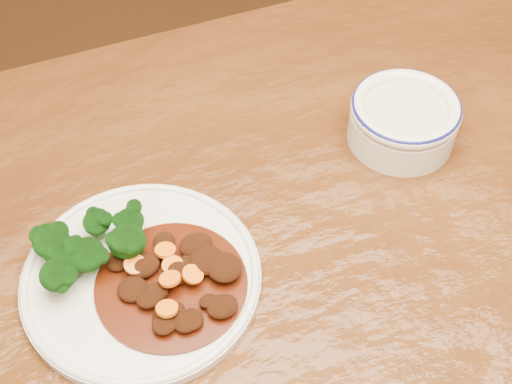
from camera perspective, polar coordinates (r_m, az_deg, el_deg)
name	(u,v)px	position (r m, az deg, el deg)	size (l,w,h in m)	color
dining_table	(342,289)	(0.87, 6.86, -7.74)	(1.52, 0.93, 0.75)	#4F2B0D
dinner_plate	(141,277)	(0.77, -9.16, -6.75)	(0.26, 0.26, 0.02)	silver
broccoli_florets	(85,247)	(0.77, -13.51, -4.27)	(0.12, 0.09, 0.04)	#6B944C
mince_stew	(178,278)	(0.75, -6.22, -6.85)	(0.16, 0.16, 0.03)	#401606
dip_bowl	(404,119)	(0.90, 11.73, 5.76)	(0.14, 0.14, 0.06)	silver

